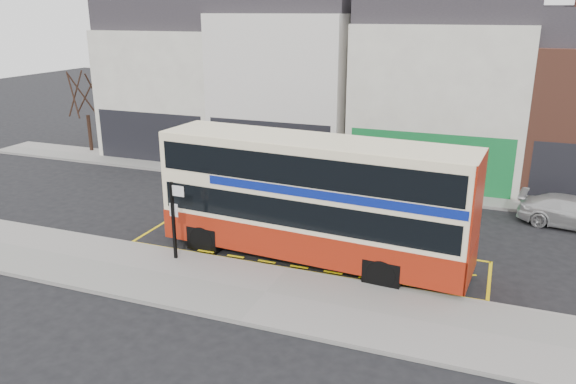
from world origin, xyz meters
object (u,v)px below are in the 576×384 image
at_px(car_silver, 207,169).
at_px(street_tree_left, 84,82).
at_px(street_tree_right, 468,127).
at_px(car_grey, 279,180).
at_px(double_decker_bus, 314,198).
at_px(bus_stop_post, 174,213).
at_px(car_white, 575,213).

relative_size(car_silver, street_tree_left, 0.52).
bearing_deg(street_tree_right, car_silver, -168.55).
height_order(car_grey, street_tree_right, street_tree_right).
xyz_separation_m(car_silver, street_tree_right, (13.70, 2.77, 2.88)).
relative_size(double_decker_bus, street_tree_right, 2.34).
distance_m(street_tree_left, street_tree_right, 24.18).
bearing_deg(bus_stop_post, car_white, 36.04).
height_order(double_decker_bus, car_silver, double_decker_bus).
relative_size(bus_stop_post, car_silver, 0.85).
distance_m(double_decker_bus, car_silver, 12.23).
bearing_deg(car_silver, car_white, -98.65).
xyz_separation_m(bus_stop_post, street_tree_left, (-14.72, 13.02, 2.72)).
distance_m(car_white, street_tree_left, 29.67).
height_order(car_white, street_tree_right, street_tree_right).
bearing_deg(street_tree_left, car_grey, -12.87).
height_order(car_silver, car_grey, car_grey).
height_order(bus_stop_post, car_grey, bus_stop_post).
bearing_deg(car_silver, car_grey, -103.53).
xyz_separation_m(double_decker_bus, street_tree_right, (4.68, 10.82, 1.00)).
height_order(car_silver, car_white, car_white).
bearing_deg(car_white, car_grey, 97.61).
bearing_deg(car_grey, double_decker_bus, -147.18).
xyz_separation_m(car_grey, street_tree_right, (9.08, 3.36, 2.85)).
bearing_deg(car_silver, bus_stop_post, -163.53).
bearing_deg(car_silver, double_decker_bus, -138.08).
bearing_deg(street_tree_right, bus_stop_post, -126.09).
bearing_deg(bus_stop_post, double_decker_bus, 26.96).
relative_size(car_grey, street_tree_right, 0.76).
relative_size(car_silver, car_grey, 0.92).
distance_m(double_decker_bus, car_grey, 8.86).
relative_size(street_tree_left, street_tree_right, 1.34).
height_order(bus_stop_post, street_tree_left, street_tree_left).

